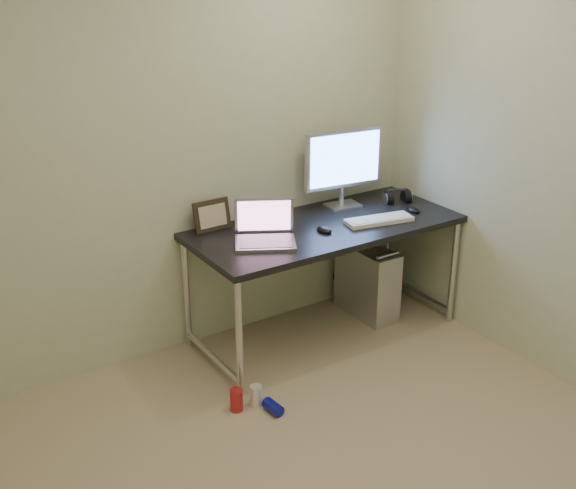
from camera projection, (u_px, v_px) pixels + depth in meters
The scene contains 16 objects.
wall_back at pixel (157, 153), 4.04m from camera, with size 3.50×0.02×2.50m, color beige.
desk at pixel (325, 236), 4.43m from camera, with size 1.68×0.74×0.75m.
tower_computer at pixel (367, 281), 4.84m from camera, with size 0.20×0.46×0.51m.
cable_a at pixel (339, 249), 4.96m from camera, with size 0.01×0.01×0.70m, color black.
cable_b at pixel (351, 249), 4.99m from camera, with size 0.01×0.01×0.72m, color black.
can_red at pixel (236, 400), 3.87m from camera, with size 0.07×0.07×0.13m, color red.
can_white at pixel (256, 396), 3.92m from camera, with size 0.07×0.07×0.12m, color white.
can_blue at pixel (273, 407), 3.87m from camera, with size 0.07×0.07×0.12m, color #11179F.
laptop at pixel (265, 232), 4.13m from camera, with size 0.43×0.41×0.24m.
monitor at pixel (344, 162), 4.60m from camera, with size 0.54×0.18×0.51m.
keyboard at pixel (379, 220), 4.44m from camera, with size 0.42×0.14×0.03m, color white.
mouse_right at pixel (414, 208), 4.62m from camera, with size 0.07×0.12×0.04m, color black.
mouse_left at pixel (324, 228), 4.28m from camera, with size 0.07×0.12×0.04m, color black.
headphones at pixel (397, 198), 4.78m from camera, with size 0.20×0.11×0.11m.
picture_frame at pixel (212, 215), 4.28m from camera, with size 0.23×0.03×0.19m, color black.
webcam at pixel (242, 211), 4.38m from camera, with size 0.04×0.03×0.11m.
Camera 1 is at (-1.52, -1.95, 2.31)m, focal length 45.00 mm.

